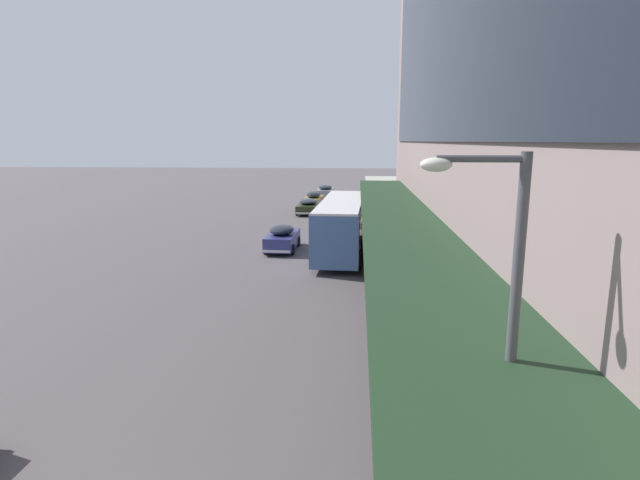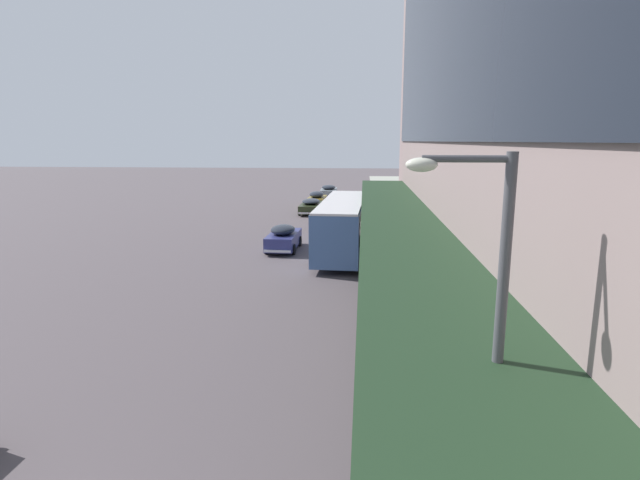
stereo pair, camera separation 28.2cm
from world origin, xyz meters
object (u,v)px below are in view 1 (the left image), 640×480
(sedan_lead_mid, at_px, (282,238))
(sedan_second_mid, at_px, (325,191))
(sedan_trailing_near, at_px, (352,215))
(transit_bus_kerbside_front, at_px, (342,223))
(sedan_oncoming_rear, at_px, (309,206))
(sedan_second_near, at_px, (314,199))
(street_lamp, at_px, (499,335))

(sedan_lead_mid, bearing_deg, sedan_second_mid, 88.43)
(sedan_second_mid, xyz_separation_m, sedan_trailing_near, (3.40, -18.85, -0.00))
(transit_bus_kerbside_front, xyz_separation_m, sedan_second_mid, (-2.89, 29.22, -1.04))
(sedan_oncoming_rear, bearing_deg, transit_bus_kerbside_front, -77.45)
(sedan_lead_mid, height_order, sedan_oncoming_rear, sedan_lead_mid)
(sedan_second_near, bearing_deg, sedan_lead_mid, -90.19)
(sedan_second_near, bearing_deg, sedan_oncoming_rear, -90.07)
(transit_bus_kerbside_front, bearing_deg, sedan_lead_mid, 175.67)
(sedan_lead_mid, height_order, sedan_second_mid, sedan_lead_mid)
(sedan_second_mid, xyz_separation_m, street_lamp, (5.88, -51.88, 3.10))
(sedan_trailing_near, bearing_deg, sedan_second_near, 109.93)
(sedan_oncoming_rear, bearing_deg, street_lamp, -80.36)
(sedan_trailing_near, bearing_deg, transit_bus_kerbside_front, -92.85)
(transit_bus_kerbside_front, distance_m, sedan_oncoming_rear, 16.67)
(transit_bus_kerbside_front, height_order, street_lamp, street_lamp)
(sedan_lead_mid, height_order, sedan_trailing_near, sedan_lead_mid)
(sedan_lead_mid, bearing_deg, sedan_oncoming_rear, 89.77)
(sedan_second_near, xyz_separation_m, sedan_trailing_near, (4.12, -11.38, 0.02))
(sedan_lead_mid, bearing_deg, sedan_trailing_near, 67.44)
(street_lamp, bearing_deg, sedan_lead_mid, 106.21)
(transit_bus_kerbside_front, distance_m, sedan_lead_mid, 3.83)
(sedan_second_mid, distance_m, sedan_second_near, 7.50)
(sedan_lead_mid, bearing_deg, street_lamp, -73.79)
(transit_bus_kerbside_front, distance_m, sedan_trailing_near, 10.44)
(sedan_trailing_near, bearing_deg, sedan_oncoming_rear, 125.20)
(sedan_second_near, distance_m, street_lamp, 45.01)
(sedan_lead_mid, relative_size, sedan_trailing_near, 0.94)
(sedan_oncoming_rear, xyz_separation_m, street_lamp, (6.60, -38.89, 3.17))
(sedan_second_mid, height_order, sedan_trailing_near, sedan_trailing_near)
(transit_bus_kerbside_front, height_order, sedan_trailing_near, transit_bus_kerbside_front)
(sedan_second_mid, bearing_deg, sedan_second_near, -95.51)
(sedan_second_near, height_order, sedan_trailing_near, sedan_trailing_near)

